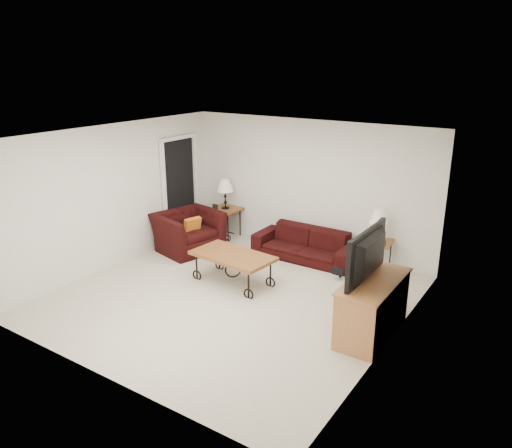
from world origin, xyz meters
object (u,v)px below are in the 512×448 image
at_px(backpack, 341,268).
at_px(armchair, 188,232).
at_px(tv_stand, 372,308).
at_px(side_table_left, 226,222).
at_px(lamp_right, 378,226).
at_px(coffee_table, 233,268).
at_px(sofa, 305,244).
at_px(lamp_left, 225,194).
at_px(side_table_right, 376,256).
at_px(television, 375,256).

bearing_deg(backpack, armchair, -151.42).
bearing_deg(armchair, tv_stand, -90.09).
height_order(side_table_left, backpack, side_table_left).
height_order(lamp_right, coffee_table, lamp_right).
xyz_separation_m(sofa, coffee_table, (-0.50, -1.59, -0.03)).
bearing_deg(sofa, backpack, -26.32).
bearing_deg(armchair, side_table_left, 6.76).
distance_m(sofa, side_table_left, 1.97).
bearing_deg(lamp_left, side_table_left, 0.00).
bearing_deg(tv_stand, lamp_left, 152.39).
distance_m(lamp_right, armchair, 3.57).
distance_m(sofa, tv_stand, 2.76).
height_order(lamp_left, backpack, lamp_left).
xyz_separation_m(side_table_right, backpack, (-0.38, -0.63, -0.08)).
height_order(side_table_right, tv_stand, tv_stand).
relative_size(armchair, tv_stand, 0.88).
xyz_separation_m(lamp_left, lamp_right, (3.25, 0.00, -0.09)).
distance_m(armchair, backpack, 3.04).
bearing_deg(backpack, sofa, 174.79).
bearing_deg(lamp_left, sofa, -5.23).
bearing_deg(lamp_right, television, -71.38).
relative_size(lamp_right, television, 0.47).
height_order(coffee_table, armchair, armchair).
relative_size(sofa, backpack, 5.07).
height_order(side_table_right, lamp_right, lamp_right).
relative_size(side_table_left, tv_stand, 0.46).
bearing_deg(side_table_left, lamp_right, 0.00).
distance_m(coffee_table, backpack, 1.82).
relative_size(tv_stand, backpack, 3.45).
xyz_separation_m(lamp_left, coffee_table, (1.46, -1.77, -0.66)).
bearing_deg(coffee_table, backpack, 38.98).
height_order(sofa, lamp_left, lamp_left).
xyz_separation_m(side_table_right, tv_stand, (0.72, -2.08, 0.12)).
height_order(armchair, backpack, armchair).
bearing_deg(side_table_left, armchair, -97.53).
bearing_deg(tv_stand, sofa, 136.59).
relative_size(armchair, backpack, 3.02).
relative_size(side_table_left, coffee_table, 0.45).
bearing_deg(tv_stand, lamp_right, 109.12).
relative_size(lamp_right, tv_stand, 0.42).
xyz_separation_m(side_table_right, armchair, (-3.39, -1.02, 0.10)).
relative_size(sofa, lamp_right, 3.52).
relative_size(side_table_left, television, 0.52).
bearing_deg(coffee_table, sofa, 72.47).
xyz_separation_m(side_table_right, lamp_left, (-3.25, 0.00, 0.64)).
xyz_separation_m(side_table_right, coffee_table, (-1.79, -1.77, -0.02)).
relative_size(lamp_left, backpack, 1.60).
relative_size(coffee_table, backpack, 3.53).
bearing_deg(coffee_table, lamp_right, 44.73).
distance_m(side_table_left, backpack, 2.94).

